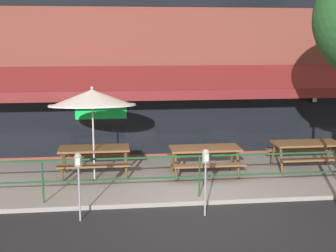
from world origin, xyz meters
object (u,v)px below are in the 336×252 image
at_px(parking_meter_near, 78,166).
at_px(parking_meter_far, 206,162).
at_px(picnic_table_left, 94,154).
at_px(picnic_table_centre, 205,153).
at_px(picnic_table_right, 306,148).
at_px(patio_umbrella_left, 92,98).

relative_size(parking_meter_near, parking_meter_far, 1.00).
height_order(picnic_table_left, picnic_table_centre, same).
relative_size(picnic_table_centre, picnic_table_right, 1.00).
bearing_deg(parking_meter_near, picnic_table_centre, 38.88).
distance_m(picnic_table_left, picnic_table_right, 5.68).
height_order(picnic_table_centre, picnic_table_right, same).
relative_size(patio_umbrella_left, parking_meter_near, 1.69).
bearing_deg(patio_umbrella_left, picnic_table_centre, -0.11).
bearing_deg(patio_umbrella_left, picnic_table_left, 90.00).
distance_m(picnic_table_centre, picnic_table_right, 2.85).
bearing_deg(picnic_table_left, parking_meter_far, -49.72).
bearing_deg(picnic_table_right, picnic_table_centre, -175.06).
bearing_deg(picnic_table_right, parking_meter_far, -140.71).
distance_m(picnic_table_right, parking_meter_far, 4.32).
xyz_separation_m(picnic_table_left, patio_umbrella_left, (-0.00, -0.30, 1.47)).
distance_m(patio_umbrella_left, parking_meter_near, 2.68).
xyz_separation_m(picnic_table_right, patio_umbrella_left, (-5.68, -0.24, 1.47)).
xyz_separation_m(picnic_table_centre, parking_meter_near, (-3.05, -2.46, 0.44)).
xyz_separation_m(patio_umbrella_left, parking_meter_far, (2.36, -2.48, -1.03)).
xyz_separation_m(picnic_table_right, parking_meter_far, (-3.33, -2.72, 0.44)).
bearing_deg(parking_meter_far, patio_umbrella_left, 133.57).
distance_m(picnic_table_right, patio_umbrella_left, 5.88).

